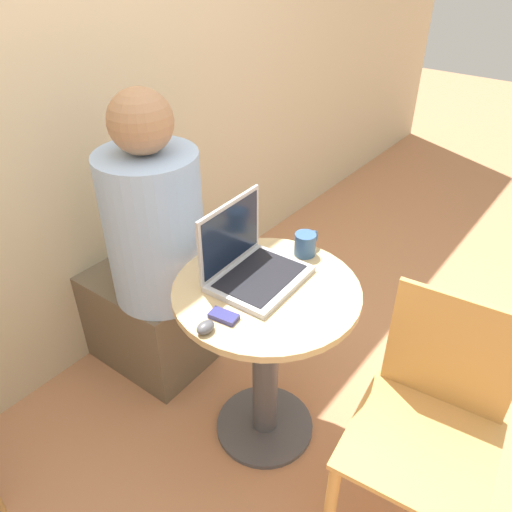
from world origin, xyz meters
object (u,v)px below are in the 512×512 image
chair_empty (426,429)px  laptop (250,264)px  cell_phone (224,316)px  person_seated (150,269)px

chair_empty → laptop: bearing=89.1°
cell_phone → chair_empty: chair_empty is taller
chair_empty → cell_phone: bearing=108.6°
chair_empty → person_seated: size_ratio=0.68×
cell_phone → person_seated: size_ratio=0.07×
cell_phone → person_seated: person_seated is taller
cell_phone → chair_empty: 0.68m
cell_phone → person_seated: 0.63m
cell_phone → chair_empty: bearing=-71.4°
chair_empty → person_seated: person_seated is taller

